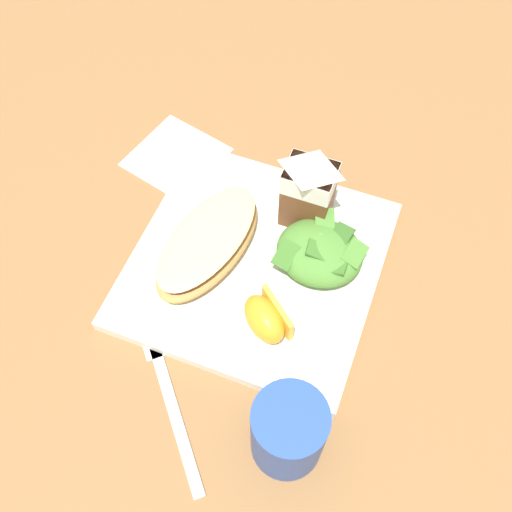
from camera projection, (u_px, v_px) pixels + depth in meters
The scene contains 9 objects.
ground at pixel (256, 267), 0.70m from camera, with size 3.00×3.00×0.00m, color olive.
white_plate at pixel (256, 264), 0.69m from camera, with size 0.28×0.28×0.02m, color white.
cheesy_pizza_bread at pixel (208, 243), 0.68m from camera, with size 0.11×0.18×0.04m.
green_salad_pile at pixel (320, 252), 0.67m from camera, with size 0.10×0.09×0.04m.
milk_carton at pixel (309, 187), 0.67m from camera, with size 0.06×0.04×0.11m.
orange_wedge_front at pixel (266, 318), 0.63m from camera, with size 0.07×0.07×0.04m.
paper_napkin at pixel (176, 157), 0.79m from camera, with size 0.11×0.11×0.00m, color white.
metal_fork at pixel (168, 393), 0.62m from camera, with size 0.14×0.15×0.01m.
drinking_blue_cup at pixel (288, 432), 0.55m from camera, with size 0.07×0.07×0.10m, color #284CA3.
Camera 1 is at (0.13, -0.33, 0.61)m, focal length 41.38 mm.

